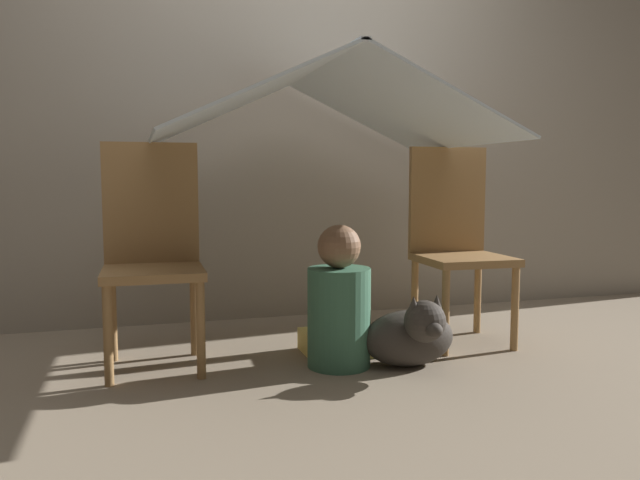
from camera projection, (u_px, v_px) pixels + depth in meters
name	position (u px, v px, depth m)	size (l,w,h in m)	color
ground_plane	(323.00, 358.00, 2.79)	(8.80, 8.80, 0.00)	gray
wall_back	(276.00, 99.00, 3.53)	(7.00, 0.05, 2.50)	gray
chair_left	(152.00, 247.00, 2.66)	(0.42, 0.42, 0.96)	olive
chair_right	(456.00, 238.00, 3.07)	(0.42, 0.42, 0.96)	olive
sheet_canopy	(320.00, 103.00, 2.72)	(1.45, 1.13, 0.34)	silver
person_front	(339.00, 306.00, 2.65)	(0.27, 0.27, 0.61)	#38664C
dog	(412.00, 334.00, 2.63)	(0.41, 0.38, 0.33)	#332D28
floor_cushion	(341.00, 342.00, 2.87)	(0.34, 0.27, 0.10)	#E5CC66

